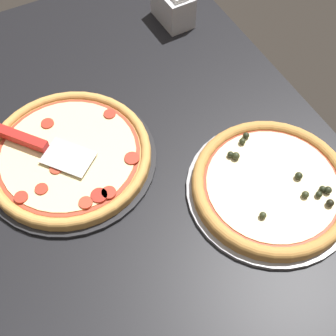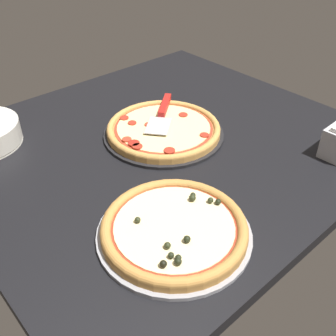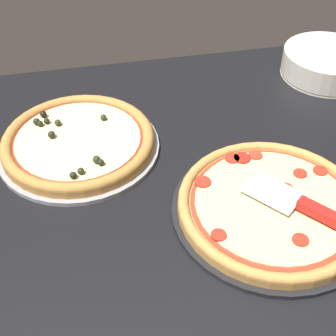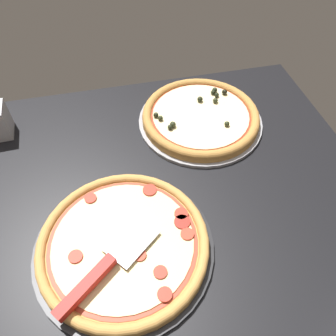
# 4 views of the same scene
# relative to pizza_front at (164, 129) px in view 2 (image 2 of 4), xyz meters

# --- Properties ---
(ground_plane) EXTENTS (1.22, 1.11, 0.04)m
(ground_plane) POSITION_rel_pizza_front_xyz_m (0.03, 0.02, -0.04)
(ground_plane) COLOR black
(pizza_pan_front) EXTENTS (0.39, 0.39, 0.01)m
(pizza_pan_front) POSITION_rel_pizza_front_xyz_m (-0.00, -0.00, -0.02)
(pizza_pan_front) COLOR black
(pizza_pan_front) RESTS_ON ground_plane
(pizza_front) EXTENTS (0.36, 0.36, 0.03)m
(pizza_front) POSITION_rel_pizza_front_xyz_m (0.00, 0.00, 0.00)
(pizza_front) COLOR #C68E47
(pizza_front) RESTS_ON pizza_pan_front
(pizza_pan_back) EXTENTS (0.36, 0.36, 0.01)m
(pizza_pan_back) POSITION_rel_pizza_front_xyz_m (0.28, 0.35, -0.02)
(pizza_pan_back) COLOR #939399
(pizza_pan_back) RESTS_ON ground_plane
(pizza_back) EXTENTS (0.34, 0.34, 0.04)m
(pizza_back) POSITION_rel_pizza_front_xyz_m (0.28, 0.35, 0.00)
(pizza_back) COLOR #B77F3D
(pizza_back) RESTS_ON pizza_pan_back
(serving_spatula) EXTENTS (0.22, 0.19, 0.02)m
(serving_spatula) POSITION_rel_pizza_front_xyz_m (-0.06, -0.07, 0.02)
(serving_spatula) COLOR #B7B7BC
(serving_spatula) RESTS_ON pizza_front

